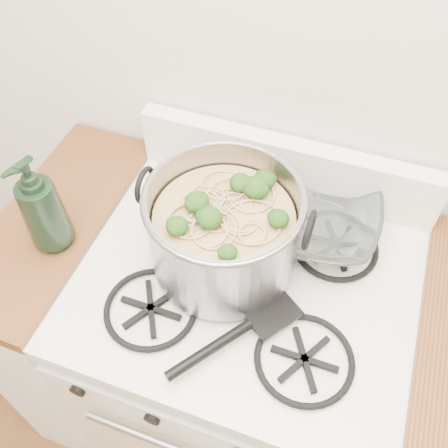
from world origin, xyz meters
TOP-DOWN VIEW (x-y plane):
  - gas_range at (0.00, 1.26)m, footprint 0.76×0.66m
  - counter_left at (-0.51, 1.26)m, footprint 0.25×0.65m
  - stock_pot at (-0.06, 1.28)m, footprint 0.36×0.33m
  - spatula at (0.08, 1.19)m, footprint 0.42×0.42m
  - glass_bowl at (0.10, 1.44)m, footprint 0.13×0.13m
  - bottle at (-0.46, 1.20)m, footprint 0.13×0.13m

SIDE VIEW (x-z plane):
  - gas_range at x=0.00m, z-range -0.03..0.90m
  - counter_left at x=-0.51m, z-range 0.00..0.92m
  - spatula at x=0.08m, z-range 0.92..0.95m
  - glass_bowl at x=0.10m, z-range 0.92..0.95m
  - stock_pot at x=-0.06m, z-range 0.91..1.14m
  - bottle at x=-0.46m, z-range 0.92..1.18m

